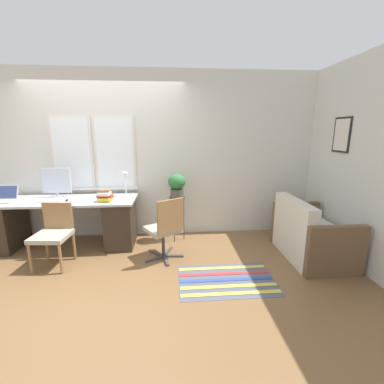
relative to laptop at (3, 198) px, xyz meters
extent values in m
plane|color=brown|center=(1.44, -0.33, -0.80)|extent=(14.00, 14.00, 0.00)
cube|color=silver|center=(1.44, 0.47, 0.55)|extent=(9.00, 0.06, 2.70)
cube|color=silver|center=(0.89, 0.43, 0.61)|extent=(0.64, 0.02, 1.18)
cube|color=white|center=(0.89, 0.42, 0.61)|extent=(0.57, 0.01, 1.11)
cube|color=silver|center=(1.57, 0.43, 0.61)|extent=(0.64, 0.02, 1.18)
cube|color=white|center=(1.57, 0.42, 0.61)|extent=(0.57, 0.01, 1.11)
cube|color=silver|center=(1.23, 0.43, 0.03)|extent=(1.36, 0.11, 0.04)
cube|color=silver|center=(4.89, -0.33, 0.55)|extent=(0.06, 9.00, 2.70)
cube|color=black|center=(4.85, -0.35, 0.90)|extent=(0.02, 0.35, 0.48)
cube|color=silver|center=(4.84, -0.35, 0.90)|extent=(0.01, 0.30, 0.43)
cube|color=#B2B7BC|center=(0.81, 0.03, -0.06)|extent=(2.20, 0.72, 0.03)
cube|color=#33281E|center=(-0.05, 0.03, -0.44)|extent=(0.40, 0.64, 0.72)
cube|color=#33281E|center=(1.67, 0.03, -0.44)|extent=(0.40, 0.64, 0.72)
cube|color=#B7B7BC|center=(0.00, -0.05, -0.04)|extent=(0.35, 0.21, 0.02)
cube|color=#B7B7BC|center=(0.00, 0.09, 0.07)|extent=(0.35, 0.09, 0.20)
cube|color=navy|center=(0.00, 0.09, 0.07)|extent=(0.32, 0.07, 0.17)
cylinder|color=silver|center=(0.70, 0.19, -0.04)|extent=(0.17, 0.17, 0.02)
cylinder|color=silver|center=(0.70, 0.19, 0.00)|extent=(0.04, 0.04, 0.06)
cube|color=silver|center=(0.70, 0.19, 0.21)|extent=(0.43, 0.02, 0.39)
cube|color=silver|center=(0.70, 0.18, 0.21)|extent=(0.41, 0.01, 0.36)
cube|color=silver|center=(0.70, -0.09, -0.04)|extent=(0.33, 0.12, 0.02)
ellipsoid|color=black|center=(0.93, -0.07, -0.03)|extent=(0.03, 0.06, 0.03)
cylinder|color=white|center=(1.75, 0.14, -0.04)|extent=(0.16, 0.16, 0.01)
cylinder|color=white|center=(1.75, 0.14, 0.13)|extent=(0.02, 0.02, 0.34)
ellipsoid|color=white|center=(1.75, 0.14, 0.32)|extent=(0.09, 0.09, 0.06)
cube|color=yellow|center=(1.49, -0.14, -0.03)|extent=(0.18, 0.14, 0.03)
cube|color=yellow|center=(1.50, -0.14, 0.00)|extent=(0.20, 0.18, 0.03)
cube|color=red|center=(1.50, -0.13, 0.03)|extent=(0.23, 0.14, 0.04)
cube|color=white|center=(1.50, -0.14, 0.07)|extent=(0.18, 0.17, 0.04)
cube|color=olive|center=(1.49, -0.12, 0.11)|extent=(0.14, 0.12, 0.04)
cylinder|color=olive|center=(0.70, -0.77, -0.59)|extent=(0.04, 0.04, 0.42)
cylinder|color=olive|center=(1.07, -0.80, -0.59)|extent=(0.04, 0.04, 0.42)
cylinder|color=olive|center=(0.73, -0.39, -0.59)|extent=(0.04, 0.04, 0.42)
cylinder|color=olive|center=(1.10, -0.42, -0.59)|extent=(0.04, 0.04, 0.42)
cube|color=#B2A893|center=(0.90, -0.60, -0.38)|extent=(0.47, 0.45, 0.06)
cube|color=olive|center=(0.92, -0.38, -0.17)|extent=(0.39, 0.06, 0.36)
cube|color=#47474C|center=(2.21, -0.53, -0.78)|extent=(0.26, 0.18, 0.03)
cube|color=#47474C|center=(2.37, -0.60, -0.78)|extent=(0.10, 0.28, 0.03)
cube|color=#47474C|center=(2.48, -0.47, -0.78)|extent=(0.29, 0.06, 0.03)
cube|color=#47474C|center=(2.39, -0.33, -0.78)|extent=(0.14, 0.28, 0.03)
cube|color=#47474C|center=(2.23, -0.37, -0.78)|extent=(0.24, 0.21, 0.03)
cylinder|color=#333338|center=(2.34, -0.46, -0.59)|extent=(0.04, 0.04, 0.36)
cube|color=#B2A893|center=(2.34, -0.46, -0.38)|extent=(0.57, 0.56, 0.06)
cube|color=olive|center=(2.45, -0.64, -0.13)|extent=(0.35, 0.23, 0.44)
cube|color=silver|center=(4.43, -0.61, -0.58)|extent=(0.74, 0.97, 0.44)
cube|color=silver|center=(4.14, -0.61, -0.16)|extent=(0.16, 0.97, 0.41)
cube|color=brown|center=(4.43, -1.14, -0.47)|extent=(0.74, 0.09, 0.66)
cube|color=brown|center=(4.43, -0.08, -0.47)|extent=(0.74, 0.09, 0.66)
cylinder|color=#333338|center=(2.55, 0.15, -0.09)|extent=(0.25, 0.25, 0.02)
cylinder|color=#333338|center=(2.66, 0.15, -0.45)|extent=(0.01, 0.01, 0.70)
cylinder|color=#333338|center=(2.50, 0.24, -0.45)|extent=(0.01, 0.01, 0.70)
cylinder|color=#333338|center=(2.50, 0.06, -0.45)|extent=(0.01, 0.01, 0.70)
cylinder|color=#514C47|center=(2.55, 0.15, -0.01)|extent=(0.21, 0.21, 0.14)
ellipsoid|color=#2D7038|center=(2.55, 0.15, 0.18)|extent=(0.28, 0.28, 0.25)
cube|color=#565B6B|center=(3.11, -1.11, -0.80)|extent=(1.15, 0.75, 0.01)
cube|color=#DBCC4C|center=(3.11, -1.38, -0.79)|extent=(1.13, 0.06, 0.00)
cube|color=#DBCC4C|center=(3.11, -1.25, -0.79)|extent=(1.13, 0.06, 0.00)
cube|color=#334C99|center=(3.11, -1.11, -0.79)|extent=(1.13, 0.06, 0.00)
cube|color=#C63838|center=(3.11, -0.97, -0.79)|extent=(1.13, 0.06, 0.00)
cube|color=#DBCC4C|center=(3.11, -0.84, -0.79)|extent=(1.13, 0.06, 0.00)
camera|label=1|loc=(2.47, -3.83, 0.94)|focal=24.00mm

